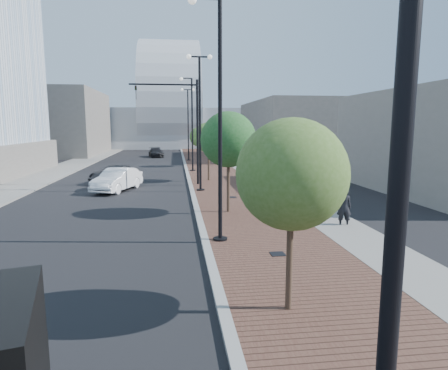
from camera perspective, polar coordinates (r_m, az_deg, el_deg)
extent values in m
cube|color=#4C2D23|center=(45.22, -1.27, 2.97)|extent=(7.00, 140.00, 0.12)
cube|color=slate|center=(45.57, 2.11, 3.02)|extent=(2.40, 140.00, 0.13)
cube|color=gray|center=(45.00, -5.71, 2.91)|extent=(0.30, 140.00, 0.14)
cube|color=slate|center=(46.53, -21.95, 2.50)|extent=(4.00, 140.00, 0.12)
imported|color=white|center=(28.53, -15.41, 0.77)|extent=(3.26, 5.13, 1.60)
imported|color=black|center=(32.88, -15.84, 1.57)|extent=(4.09, 5.42, 1.37)
imported|color=black|center=(58.21, -9.96, 4.73)|extent=(2.59, 4.89, 1.35)
imported|color=black|center=(18.46, 17.23, -3.15)|extent=(0.74, 0.56, 1.84)
cylinder|color=black|center=(3.24, 24.82, 8.45)|extent=(0.16, 0.16, 9.00)
cylinder|color=black|center=(15.52, -0.55, -8.10)|extent=(0.56, 0.56, 0.20)
cylinder|color=black|center=(14.85, -0.58, 8.84)|extent=(0.16, 0.16, 9.00)
sphere|color=silver|center=(15.43, -4.70, 25.49)|extent=(0.32, 0.32, 0.32)
cylinder|color=black|center=(27.18, -3.46, -0.80)|extent=(0.56, 0.56, 0.20)
cylinder|color=black|center=(26.81, -3.55, 8.77)|extent=(0.16, 0.16, 9.00)
cylinder|color=black|center=(27.19, -3.64, 18.29)|extent=(1.40, 0.10, 0.10)
sphere|color=silver|center=(27.15, -5.20, 18.29)|extent=(0.32, 0.32, 0.32)
sphere|color=silver|center=(27.24, -2.10, 18.29)|extent=(0.32, 0.32, 0.32)
cylinder|color=black|center=(39.05, -4.60, 2.09)|extent=(0.56, 0.56, 0.20)
cylinder|color=black|center=(38.79, -4.69, 8.74)|extent=(0.16, 0.16, 9.00)
cylinder|color=black|center=(39.04, -5.53, 15.35)|extent=(1.00, 0.10, 0.10)
sphere|color=silver|center=(39.02, -6.29, 15.23)|extent=(0.32, 0.32, 0.32)
cylinder|color=black|center=(50.98, -5.22, 3.63)|extent=(0.56, 0.56, 0.20)
cylinder|color=black|center=(50.78, -5.29, 8.72)|extent=(0.16, 0.16, 9.00)
cylinder|color=black|center=(50.99, -5.36, 13.78)|extent=(1.40, 0.10, 0.10)
sphere|color=silver|center=(50.97, -6.17, 13.77)|extent=(0.32, 0.32, 0.32)
sphere|color=silver|center=(51.01, -4.55, 13.79)|extent=(0.32, 0.32, 0.32)
cylinder|color=black|center=(29.81, -3.91, 7.57)|extent=(0.18, 0.18, 8.00)
cylinder|color=black|center=(29.92, -8.92, 14.39)|extent=(5.00, 0.12, 0.12)
imported|color=black|center=(29.98, -12.82, 13.12)|extent=(0.16, 0.20, 1.00)
cylinder|color=#382619|center=(9.63, 9.63, -9.40)|extent=(0.16, 0.16, 3.23)
sphere|color=#406121|center=(9.23, 9.92, 1.55)|extent=(2.66, 2.66, 2.66)
sphere|color=#406121|center=(9.67, 11.64, 0.44)|extent=(1.86, 1.86, 1.86)
sphere|color=#406121|center=(8.83, 8.68, 3.37)|extent=(1.59, 1.59, 1.59)
cylinder|color=#382619|center=(20.13, 0.63, 0.80)|extent=(0.16, 0.16, 3.63)
sphere|color=#1A4C1A|center=(19.95, 0.64, 6.71)|extent=(2.86, 2.86, 2.86)
sphere|color=#1A4C1A|center=(20.32, 1.65, 6.01)|extent=(2.01, 2.01, 2.01)
sphere|color=#1A4C1A|center=(19.61, -0.11, 7.74)|extent=(1.72, 1.72, 1.72)
cylinder|color=#382619|center=(32.00, -2.28, 3.53)|extent=(0.16, 0.16, 3.39)
sphere|color=#395F20|center=(31.88, -2.30, 7.00)|extent=(2.46, 2.46, 2.46)
sphere|color=#395F20|center=(32.23, -1.63, 6.59)|extent=(1.72, 1.72, 1.72)
sphere|color=#395F20|center=(31.55, -2.80, 7.59)|extent=(1.48, 1.48, 1.48)
cylinder|color=#382619|center=(43.94, -3.62, 4.75)|extent=(0.16, 0.16, 3.12)
sphere|color=#31501B|center=(43.86, -3.64, 7.08)|extent=(2.20, 2.20, 2.20)
sphere|color=#31501B|center=(44.19, -3.14, 6.81)|extent=(1.54, 1.54, 1.54)
sphere|color=#31501B|center=(43.53, -4.02, 7.47)|extent=(1.32, 1.32, 1.32)
cube|color=#ABB0B6|center=(89.76, -7.80, 8.27)|extent=(50.00, 28.00, 8.00)
cube|color=#625E59|center=(67.46, -23.68, 8.35)|extent=(14.00, 20.00, 10.00)
cube|color=#5E5A55|center=(57.37, 10.30, 7.99)|extent=(12.00, 22.00, 8.00)
cube|color=black|center=(13.96, 7.89, -10.00)|extent=(0.50, 0.50, 0.02)
cube|color=black|center=(24.42, 1.22, -1.80)|extent=(0.50, 0.50, 0.02)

